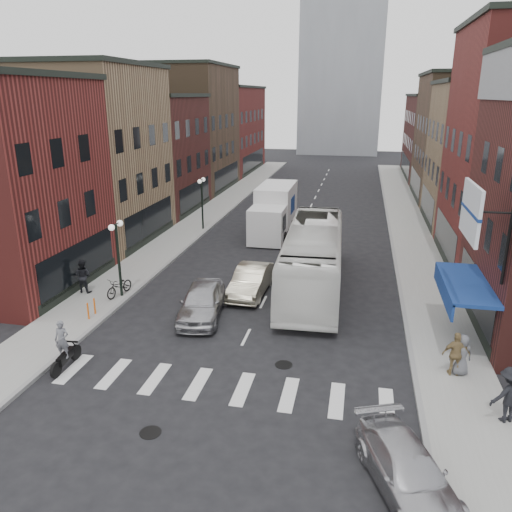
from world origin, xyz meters
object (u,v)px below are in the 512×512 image
Objects in this scene: box_truck at (274,211)px; ped_right_a at (509,395)px; sedan_left_near at (202,302)px; ped_left_solo at (83,276)px; billboard_sign at (473,213)px; parked_bicycle at (119,286)px; streetlamp_near at (117,245)px; sedan_left_far at (251,280)px; ped_right_b at (456,354)px; ped_right_c at (462,355)px; motorcycle_rider at (63,347)px; bike_rack at (91,309)px; curb_car at (407,470)px; streetlamp_far at (202,194)px; transit_bus at (313,257)px.

box_truck is 4.35× the size of ped_right_a.
box_truck is at bearing 79.34° from sedan_left_near.
ped_right_a is at bearing 162.09° from ped_left_solo.
parked_bicycle is at bearing 167.70° from billboard_sign.
streetlamp_near reaches higher than ped_right_a.
sedan_left_far is at bearing -85.82° from box_truck.
ped_right_c is at bearing -160.64° from ped_right_b.
sedan_left_far is 11.54m from ped_right_c.
motorcycle_rider reaches higher than ped_right_b.
ped_left_solo is (-7.81, -14.08, -0.73)m from box_truck.
sedan_left_far is 13.95m from ped_right_a.
parked_bicycle is (-6.62, -1.99, -0.10)m from sedan_left_far.
ped_right_c is at bearing 168.73° from ped_left_solo.
box_truck is at bearing 80.83° from parked_bicycle.
ped_left_solo reaches higher than bike_rack.
ped_right_a reaches higher than ped_left_solo.
curb_car is at bearing -72.18° from box_truck.
streetlamp_near is at bearing -22.55° from ped_right_b.
box_truck is 24.18m from ped_right_a.
bike_rack is at bearing -109.15° from box_truck.
sedan_left_far is 14.66m from curb_car.
billboard_sign is at bearing -98.55° from ped_right_a.
streetlamp_near is 2.27× the size of ped_left_solo.
streetlamp_far is 5.75m from box_truck.
motorcycle_rider is 6.79m from sedan_left_near.
ped_left_solo is 1.11× the size of ped_right_c.
sedan_left_far is at bearing -61.47° from streetlamp_far.
ped_right_b reaches higher than sedan_left_far.
billboard_sign is 20.89m from box_truck.
box_truck is 1.82× the size of sedan_left_far.
sedan_left_far is 2.64× the size of ped_right_b.
sedan_left_near is at bearing 50.14° from motorcycle_rider.
ped_left_solo reaches higher than ped_right_b.
billboard_sign is 2.27× the size of ped_right_c.
ped_right_c is (16.23, -1.83, 0.41)m from bike_rack.
box_truck reaches higher than transit_bus.
billboard_sign reaches higher than curb_car.
ped_right_a is 2.84m from ped_right_b.
curb_car is (13.65, -10.80, -2.28)m from streetlamp_near.
motorcycle_rider is 0.16× the size of transit_bus.
bike_rack is at bearing -143.46° from sedan_left_far.
billboard_sign is at bearing -47.59° from streetlamp_far.
ped_right_a is at bearing 25.47° from curb_car.
billboard_sign reaches higher than box_truck.
motorcycle_rider is 0.47× the size of curb_car.
streetlamp_near is 2.15× the size of ped_right_a.
box_truck is at bearing 95.79° from sedan_left_far.
billboard_sign is 12.52m from sedan_left_near.
sedan_left_near reaches higher than sedan_left_far.
box_truck is (-10.35, 17.62, -4.35)m from billboard_sign.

